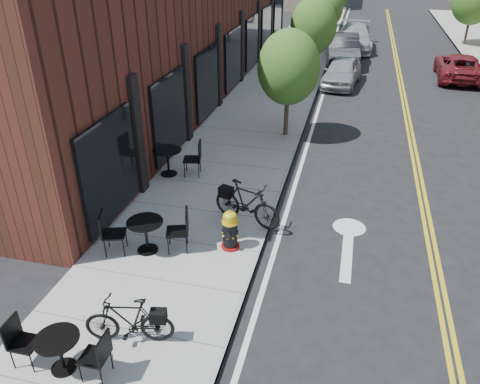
% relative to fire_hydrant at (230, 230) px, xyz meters
% --- Properties ---
extents(ground, '(120.00, 120.00, 0.00)m').
position_rel_fire_hydrant_xyz_m(ground, '(0.74, -1.54, -0.60)').
color(ground, black).
rests_on(ground, ground).
extents(sidewalk_near, '(4.00, 70.00, 0.12)m').
position_rel_fire_hydrant_xyz_m(sidewalk_near, '(-1.26, 8.46, -0.54)').
color(sidewalk_near, '#9E9B93').
rests_on(sidewalk_near, ground).
extents(building_near, '(5.00, 28.00, 7.00)m').
position_rel_fire_hydrant_xyz_m(building_near, '(-5.76, 12.46, 2.90)').
color(building_near, '#442115').
rests_on(building_near, ground).
extents(tree_near_a, '(2.20, 2.20, 3.81)m').
position_rel_fire_hydrant_xyz_m(tree_near_a, '(0.14, 7.46, 2.00)').
color(tree_near_a, '#382B1E').
rests_on(tree_near_a, sidewalk_near).
extents(tree_near_b, '(2.30, 2.30, 3.98)m').
position_rel_fire_hydrant_xyz_m(tree_near_b, '(0.14, 15.46, 2.11)').
color(tree_near_b, '#382B1E').
rests_on(tree_near_b, sidewalk_near).
extents(tree_near_c, '(2.10, 2.10, 3.67)m').
position_rel_fire_hydrant_xyz_m(tree_near_c, '(0.14, 23.46, 1.93)').
color(tree_near_c, '#382B1E').
rests_on(tree_near_c, sidewalk_near).
extents(fire_hydrant, '(0.48, 0.48, 1.01)m').
position_rel_fire_hydrant_xyz_m(fire_hydrant, '(0.00, 0.00, 0.00)').
color(fire_hydrant, maroon).
rests_on(fire_hydrant, sidewalk_near).
extents(bicycle_left, '(1.70, 0.80, 0.98)m').
position_rel_fire_hydrant_xyz_m(bicycle_left, '(-1.01, -3.27, 0.01)').
color(bicycle_left, black).
rests_on(bicycle_left, sidewalk_near).
extents(bicycle_right, '(1.99, 1.12, 1.15)m').
position_rel_fire_hydrant_xyz_m(bicycle_right, '(0.13, 1.16, 0.10)').
color(bicycle_right, black).
rests_on(bicycle_right, sidewalk_near).
extents(bistro_set_a, '(1.73, 0.76, 0.93)m').
position_rel_fire_hydrant_xyz_m(bistro_set_a, '(-1.86, -4.14, -0.01)').
color(bistro_set_a, black).
rests_on(bistro_set_a, sidewalk_near).
extents(bistro_set_b, '(2.00, 1.08, 1.05)m').
position_rel_fire_hydrant_xyz_m(bistro_set_b, '(-1.86, -0.60, 0.05)').
color(bistro_set_b, black).
rests_on(bistro_set_b, sidewalk_near).
extents(bistro_set_c, '(2.07, 1.04, 1.09)m').
position_rel_fire_hydrant_xyz_m(bistro_set_c, '(-2.86, 3.28, 0.07)').
color(bistro_set_c, black).
rests_on(bistro_set_c, sidewalk_near).
extents(parked_car_a, '(2.00, 4.13, 1.36)m').
position_rel_fire_hydrant_xyz_m(parked_car_a, '(1.75, 14.95, 0.08)').
color(parked_car_a, '#979A9F').
rests_on(parked_car_a, ground).
extents(parked_car_b, '(2.22, 5.08, 1.62)m').
position_rel_fire_hydrant_xyz_m(parked_car_b, '(1.54, 19.62, 0.21)').
color(parked_car_b, black).
rests_on(parked_car_b, ground).
extents(parked_car_c, '(2.35, 5.45, 1.56)m').
position_rel_fire_hydrant_xyz_m(parked_car_c, '(2.09, 23.60, 0.18)').
color(parked_car_c, '#A5A4A9').
rests_on(parked_car_c, ground).
extents(parked_car_far, '(2.34, 4.78, 1.31)m').
position_rel_fire_hydrant_xyz_m(parked_car_far, '(7.61, 17.57, 0.05)').
color(parked_car_far, maroon).
rests_on(parked_car_far, ground).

